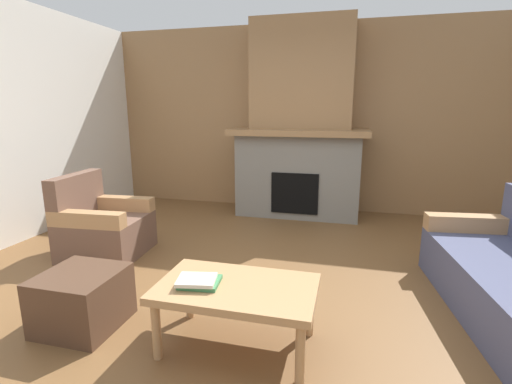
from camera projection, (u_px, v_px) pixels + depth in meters
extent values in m
plane|color=brown|center=(252.00, 299.00, 3.00)|extent=(9.00, 9.00, 0.00)
cube|color=#997047|center=(304.00, 119.00, 5.53)|extent=(6.00, 0.12, 2.70)
cube|color=gray|center=(299.00, 175.00, 5.32)|extent=(1.70, 0.70, 1.15)
cube|color=black|center=(295.00, 193.00, 5.05)|extent=(0.64, 0.08, 0.56)
cube|color=#997047|center=(299.00, 132.00, 5.13)|extent=(1.90, 0.82, 0.08)
cube|color=#997047|center=(302.00, 75.00, 5.10)|extent=(1.40, 0.50, 1.47)
cube|color=tan|center=(474.00, 223.00, 3.41)|extent=(0.85, 0.26, 0.15)
cube|color=brown|center=(107.00, 236.00, 3.90)|extent=(0.81, 0.81, 0.40)
cube|color=brown|center=(76.00, 195.00, 3.85)|extent=(0.20, 0.77, 0.45)
cube|color=tan|center=(86.00, 219.00, 3.54)|extent=(0.77, 0.20, 0.15)
cube|color=tan|center=(121.00, 203.00, 4.13)|extent=(0.77, 0.20, 0.15)
cube|color=tan|center=(237.00, 289.00, 2.33)|extent=(1.00, 0.60, 0.05)
cylinder|color=tan|center=(156.00, 331.00, 2.25)|extent=(0.06, 0.06, 0.38)
cylinder|color=tan|center=(300.00, 354.00, 2.04)|extent=(0.06, 0.06, 0.38)
cylinder|color=tan|center=(189.00, 293.00, 2.71)|extent=(0.06, 0.06, 0.38)
cylinder|color=tan|center=(310.00, 309.00, 2.49)|extent=(0.06, 0.06, 0.38)
cube|color=#4C3323|center=(82.00, 299.00, 2.60)|extent=(0.52, 0.52, 0.40)
cube|color=#3D7F4C|center=(200.00, 282.00, 2.33)|extent=(0.27, 0.23, 0.03)
cube|color=beige|center=(197.00, 280.00, 2.30)|extent=(0.27, 0.23, 0.02)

